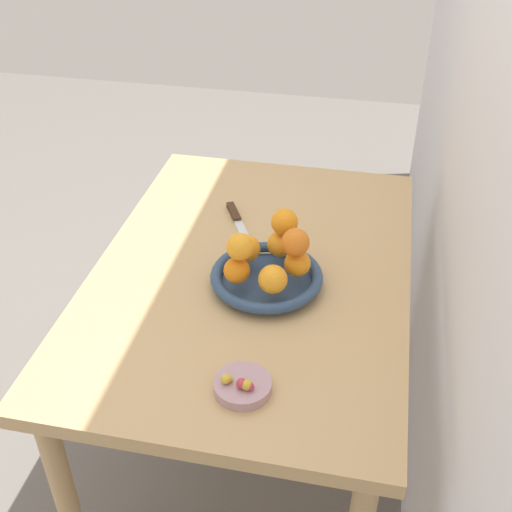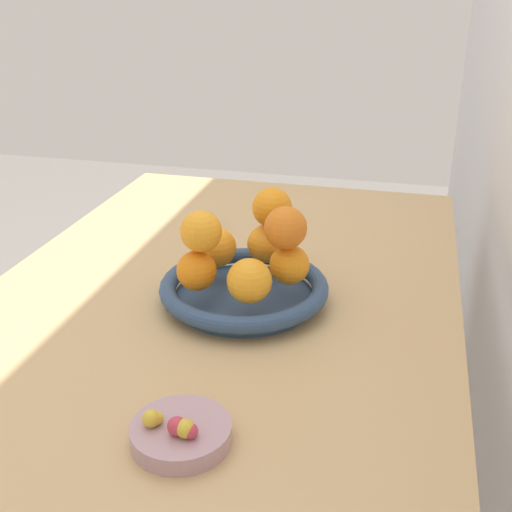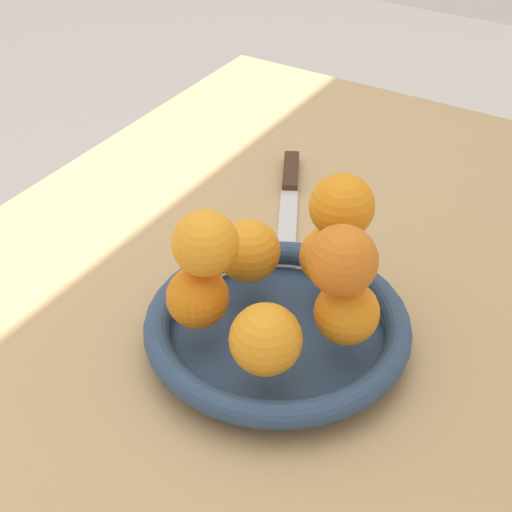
{
  "view_description": "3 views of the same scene",
  "coord_description": "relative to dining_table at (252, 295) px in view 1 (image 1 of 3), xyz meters",
  "views": [
    {
      "loc": [
        1.23,
        0.26,
        1.67
      ],
      "look_at": [
        0.08,
        0.03,
        0.83
      ],
      "focal_mm": 45.0,
      "sensor_mm": 36.0,
      "label": 1
    },
    {
      "loc": [
        0.92,
        0.28,
        1.22
      ],
      "look_at": [
        0.08,
        0.07,
        0.83
      ],
      "focal_mm": 45.0,
      "sensor_mm": 36.0,
      "label": 2
    },
    {
      "loc": [
        0.57,
        0.33,
        1.28
      ],
      "look_at": [
        0.05,
        0.01,
        0.83
      ],
      "focal_mm": 55.0,
      "sensor_mm": 36.0,
      "label": 3
    }
  ],
  "objects": [
    {
      "name": "orange_5",
      "position": [
        0.07,
        0.11,
        0.22
      ],
      "size": [
        0.06,
        0.06,
        0.06
      ],
      "primitive_type": "sphere",
      "color": "orange",
      "rests_on": "orange_3"
    },
    {
      "name": "fruit_bowl",
      "position": [
        0.06,
        0.05,
        0.11
      ],
      "size": [
        0.26,
        0.26,
        0.04
      ],
      "color": "navy",
      "rests_on": "dining_table"
    },
    {
      "name": "orange_6",
      "position": [
        -0.01,
        0.07,
        0.22
      ],
      "size": [
        0.06,
        0.06,
        0.06
      ],
      "primitive_type": "sphere",
      "color": "orange",
      "rests_on": "orange_4"
    },
    {
      "name": "orange_2",
      "position": [
        0.13,
        0.07,
        0.16
      ],
      "size": [
        0.07,
        0.07,
        0.07
      ],
      "primitive_type": "sphere",
      "color": "orange",
      "rests_on": "fruit_bowl"
    },
    {
      "name": "dining_table",
      "position": [
        0.0,
        0.0,
        0.0
      ],
      "size": [
        1.1,
        0.76,
        0.74
      ],
      "color": "tan",
      "rests_on": "ground_plane"
    },
    {
      "name": "orange_4",
      "position": [
        -0.01,
        0.07,
        0.16
      ],
      "size": [
        0.06,
        0.06,
        0.06
      ],
      "primitive_type": "sphere",
      "color": "orange",
      "rests_on": "fruit_bowl"
    },
    {
      "name": "knife",
      "position": [
        -0.18,
        -0.07,
        0.09
      ],
      "size": [
        0.24,
        0.14,
        0.01
      ],
      "color": "#3F2819",
      "rests_on": "dining_table"
    },
    {
      "name": "orange_3",
      "position": [
        0.06,
        0.12,
        0.16
      ],
      "size": [
        0.06,
        0.06,
        0.06
      ],
      "primitive_type": "sphere",
      "color": "orange",
      "rests_on": "fruit_bowl"
    },
    {
      "name": "orange_1",
      "position": [
        0.11,
        -0.01,
        0.16
      ],
      "size": [
        0.06,
        0.06,
        0.06
      ],
      "primitive_type": "sphere",
      "color": "orange",
      "rests_on": "fruit_bowl"
    },
    {
      "name": "candy_dish",
      "position": [
        0.39,
        0.06,
        0.1
      ],
      "size": [
        0.11,
        0.11,
        0.02
      ],
      "primitive_type": "cylinder",
      "color": "#B28C99",
      "rests_on": "dining_table"
    },
    {
      "name": "wall_back",
      "position": [
        0.0,
        0.48,
        0.6
      ],
      "size": [
        4.0,
        0.05,
        2.5
      ],
      "primitive_type": "cube",
      "color": "white",
      "rests_on": "ground_plane"
    },
    {
      "name": "orange_0",
      "position": [
        0.03,
        -0.01,
        0.16
      ],
      "size": [
        0.07,
        0.07,
        0.07
      ],
      "primitive_type": "sphere",
      "color": "orange",
      "rests_on": "fruit_bowl"
    },
    {
      "name": "candy_ball_2",
      "position": [
        0.41,
        0.07,
        0.12
      ],
      "size": [
        0.02,
        0.02,
        0.02
      ],
      "primitive_type": "sphere",
      "color": "#C6384C",
      "rests_on": "candy_dish"
    },
    {
      "name": "candy_ball_3",
      "position": [
        0.4,
        0.03,
        0.12
      ],
      "size": [
        0.02,
        0.02,
        0.02
      ],
      "primitive_type": "sphere",
      "color": "gold",
      "rests_on": "candy_dish"
    },
    {
      "name": "candy_ball_4",
      "position": [
        0.4,
        0.04,
        0.12
      ],
      "size": [
        0.02,
        0.02,
        0.02
      ],
      "primitive_type": "sphere",
      "color": "gold",
      "rests_on": "candy_dish"
    },
    {
      "name": "orange_7",
      "position": [
        0.1,
        -0.01,
        0.22
      ],
      "size": [
        0.06,
        0.06,
        0.06
      ],
      "primitive_type": "sphere",
      "color": "orange",
      "rests_on": "orange_1"
    },
    {
      "name": "candy_ball_1",
      "position": [
        0.41,
        0.08,
        0.12
      ],
      "size": [
        0.02,
        0.02,
        0.02
      ],
      "primitive_type": "sphere",
      "color": "#C6384C",
      "rests_on": "candy_dish"
    },
    {
      "name": "ground_plane",
      "position": [
        0.0,
        0.0,
        -0.65
      ],
      "size": [
        6.0,
        6.0,
        0.0
      ],
      "primitive_type": "plane",
      "color": "slate"
    },
    {
      "name": "candy_ball_0",
      "position": [
        0.41,
        0.08,
        0.12
      ],
      "size": [
        0.02,
        0.02,
        0.02
      ],
      "primitive_type": "sphere",
      "color": "gold",
      "rests_on": "candy_dish"
    }
  ]
}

